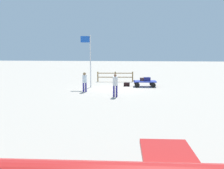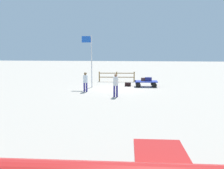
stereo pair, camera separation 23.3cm
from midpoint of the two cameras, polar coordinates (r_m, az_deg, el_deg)
ground_plane at (r=21.70m, az=1.66°, el=-0.94°), size 120.00×120.00×0.00m
luggage_cart at (r=22.89m, az=8.32°, el=0.53°), size 2.17×1.41×0.56m
suitcase_grey at (r=22.83m, az=8.93°, el=1.27°), size 0.64×0.42×0.35m
suitcase_olive at (r=23.11m, az=8.24°, el=1.26°), size 0.59×0.44×0.27m
suitcase_tan at (r=22.87m, az=7.86°, el=1.23°), size 0.51×0.32×0.29m
suitcase_dark at (r=23.10m, az=4.10°, el=0.01°), size 0.57×0.36×0.34m
worker_lead at (r=19.87m, az=-6.04°, el=1.00°), size 0.38×0.38×1.63m
worker_trailing at (r=17.51m, az=1.25°, el=0.25°), size 0.39×0.39×1.70m
flagpole at (r=22.31m, az=-4.88°, el=6.71°), size 0.95×0.10×4.82m
wooden_fence at (r=26.45m, az=1.38°, el=2.06°), size 3.96×0.46×1.11m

